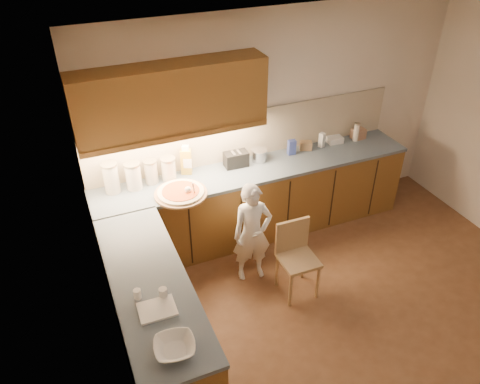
{
  "coord_description": "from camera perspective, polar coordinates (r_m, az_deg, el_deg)",
  "views": [
    {
      "loc": [
        -2.35,
        -2.46,
        3.66
      ],
      "look_at": [
        -0.8,
        1.2,
        1.0
      ],
      "focal_mm": 35.0,
      "sensor_mm": 36.0,
      "label": 1
    }
  ],
  "objects": [
    {
      "name": "canister_c",
      "position": [
        5.1,
        -10.8,
        2.46
      ],
      "size": [
        0.15,
        0.15,
        0.28
      ],
      "rotation": [
        0.0,
        0.0,
        -0.36
      ],
      "color": "beige",
      "rests_on": "l_counter"
    },
    {
      "name": "canister_d",
      "position": [
        5.12,
        -8.7,
        2.81
      ],
      "size": [
        0.17,
        0.17,
        0.27
      ],
      "rotation": [
        0.0,
        0.0,
        -0.29
      ],
      "color": "beige",
      "rests_on": "l_counter"
    },
    {
      "name": "child",
      "position": [
        4.91,
        1.51,
        -5.05
      ],
      "size": [
        0.45,
        0.33,
        1.16
      ],
      "primitive_type": "imported",
      "rotation": [
        0.0,
        0.0,
        -0.12
      ],
      "color": "white",
      "rests_on": "ground"
    },
    {
      "name": "room",
      "position": [
        3.93,
        17.83,
        1.77
      ],
      "size": [
        4.54,
        4.5,
        2.62
      ],
      "color": "brown",
      "rests_on": "ground"
    },
    {
      "name": "pizza_on_board",
      "position": [
        4.91,
        -7.2,
        -0.09
      ],
      "size": [
        0.56,
        0.56,
        0.22
      ],
      "rotation": [
        0.0,
        0.0,
        -0.09
      ],
      "color": "tan",
      "rests_on": "l_counter"
    },
    {
      "name": "l_counter",
      "position": [
        5.1,
        -1.49,
        -5.07
      ],
      "size": [
        3.77,
        2.62,
        0.92
      ],
      "color": "brown",
      "rests_on": "ground"
    },
    {
      "name": "tall_jar",
      "position": [
        6.06,
        13.99,
        7.13
      ],
      "size": [
        0.08,
        0.08,
        0.24
      ],
      "rotation": [
        0.0,
        0.0,
        -0.33
      ],
      "color": "white",
      "rests_on": "l_counter"
    },
    {
      "name": "card_box_a",
      "position": [
        5.76,
        8.01,
        5.64
      ],
      "size": [
        0.17,
        0.15,
        0.1
      ],
      "primitive_type": "cube",
      "rotation": [
        0.0,
        0.0,
        -0.43
      ],
      "color": "#987851",
      "rests_on": "l_counter"
    },
    {
      "name": "oil_jug",
      "position": [
        5.2,
        -6.58,
        3.8
      ],
      "size": [
        0.14,
        0.12,
        0.35
      ],
      "rotation": [
        0.0,
        0.0,
        -0.42
      ],
      "color": "gold",
      "rests_on": "l_counter"
    },
    {
      "name": "card_box_b",
      "position": [
        6.15,
        14.22,
        6.9
      ],
      "size": [
        0.17,
        0.14,
        0.13
      ],
      "primitive_type": "cube",
      "rotation": [
        0.0,
        0.0,
        0.08
      ],
      "color": "#AC7C5C",
      "rests_on": "l_counter"
    },
    {
      "name": "spice_jar_a",
      "position": [
        3.83,
        -12.4,
        -12.04
      ],
      "size": [
        0.06,
        0.06,
        0.08
      ],
      "primitive_type": "cylinder",
      "rotation": [
        0.0,
        0.0,
        0.06
      ],
      "color": "white",
      "rests_on": "l_counter"
    },
    {
      "name": "spice_jar_b",
      "position": [
        3.79,
        -9.35,
        -12.05
      ],
      "size": [
        0.07,
        0.07,
        0.09
      ],
      "primitive_type": "cylinder",
      "rotation": [
        0.0,
        0.0,
        0.14
      ],
      "color": "silver",
      "rests_on": "l_counter"
    },
    {
      "name": "steel_pot",
      "position": [
        5.46,
        2.36,
        4.52
      ],
      "size": [
        0.19,
        0.19,
        0.14
      ],
      "color": "silver",
      "rests_on": "l_counter"
    },
    {
      "name": "flat_pack",
      "position": [
        5.99,
        11.47,
        6.26
      ],
      "size": [
        0.2,
        0.14,
        0.07
      ],
      "primitive_type": "cube",
      "rotation": [
        0.0,
        0.0,
        -0.08
      ],
      "color": "white",
      "rests_on": "l_counter"
    },
    {
      "name": "backsplash",
      "position": [
        5.44,
        0.9,
        7.05
      ],
      "size": [
        3.75,
        0.02,
        0.58
      ],
      "primitive_type": "cube",
      "color": "#BBAD91",
      "rests_on": "l_counter"
    },
    {
      "name": "canister_b",
      "position": [
        5.03,
        -12.88,
        1.95
      ],
      "size": [
        0.17,
        0.17,
        0.3
      ],
      "rotation": [
        0.0,
        0.0,
        -0.11
      ],
      "color": "white",
      "rests_on": "l_counter"
    },
    {
      "name": "upper_cabinets",
      "position": [
        4.77,
        -8.36,
        11.14
      ],
      "size": [
        1.95,
        0.36,
        0.73
      ],
      "color": "brown",
      "rests_on": "ground"
    },
    {
      "name": "blue_box",
      "position": [
        5.61,
        6.32,
        5.44
      ],
      "size": [
        0.1,
        0.07,
        0.18
      ],
      "primitive_type": "cube",
      "rotation": [
        0.0,
        0.0,
        -0.08
      ],
      "color": "#33439A",
      "rests_on": "l_counter"
    },
    {
      "name": "dough_cloth",
      "position": [
        3.73,
        -10.07,
        -13.9
      ],
      "size": [
        0.29,
        0.23,
        0.02
      ],
      "primitive_type": "cube",
      "rotation": [
        0.0,
        0.0,
        -0.03
      ],
      "color": "white",
      "rests_on": "l_counter"
    },
    {
      "name": "mixing_bowl",
      "position": [
        3.45,
        -7.97,
        -18.24
      ],
      "size": [
        0.33,
        0.33,
        0.07
      ],
      "primitive_type": "imported",
      "rotation": [
        0.0,
        0.0,
        -0.15
      ],
      "color": "white",
      "rests_on": "l_counter"
    },
    {
      "name": "white_bottle",
      "position": [
        5.83,
        9.94,
        6.27
      ],
      "size": [
        0.08,
        0.08,
        0.18
      ],
      "primitive_type": "cube",
      "rotation": [
        0.0,
        0.0,
        0.42
      ],
      "color": "white",
      "rests_on": "l_counter"
    },
    {
      "name": "canister_a",
      "position": [
        5.02,
        -15.44,
        1.69
      ],
      "size": [
        0.17,
        0.17,
        0.34
      ],
      "rotation": [
        0.0,
        0.0,
        0.22
      ],
      "color": "beige",
      "rests_on": "l_counter"
    },
    {
      "name": "wooden_chair",
      "position": [
        4.86,
        6.82,
        -7.38
      ],
      "size": [
        0.38,
        0.38,
        0.82
      ],
      "rotation": [
        0.0,
        0.0,
        -0.02
      ],
      "color": "tan",
      "rests_on": "ground"
    },
    {
      "name": "toaster",
      "position": [
        5.34,
        -0.48,
        4.02
      ],
      "size": [
        0.28,
        0.16,
        0.18
      ],
      "rotation": [
        0.0,
        0.0,
        -0.03
      ],
      "color": "black",
      "rests_on": "l_counter"
    }
  ]
}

